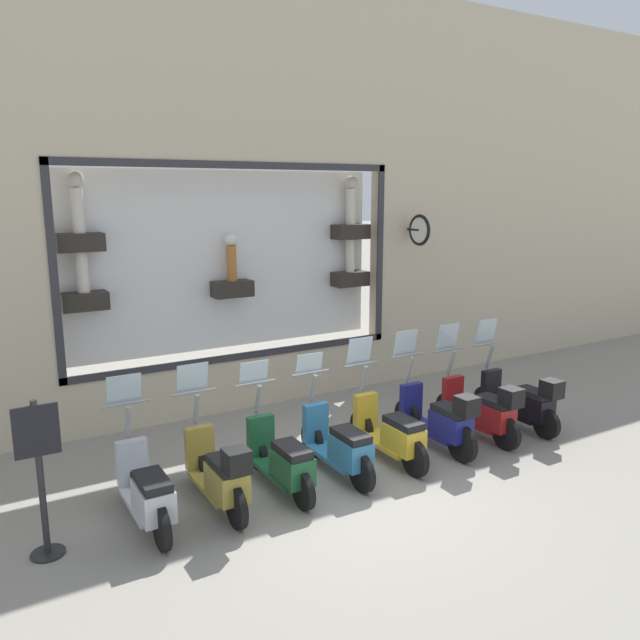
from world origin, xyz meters
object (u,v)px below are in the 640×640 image
scooter_red_1 (483,410)px  scooter_navy_2 (440,419)px  scooter_olive_6 (220,473)px  scooter_green_5 (282,460)px  shop_sign_post (40,473)px  scooter_silver_7 (147,492)px  scooter_teal_4 (339,446)px  scooter_black_0 (523,401)px  scooter_yellow_3 (391,433)px

scooter_red_1 → scooter_navy_2: (0.01, 0.87, 0.01)m
scooter_navy_2 → scooter_olive_6: size_ratio=1.00×
scooter_green_5 → shop_sign_post: bearing=90.6°
scooter_silver_7 → shop_sign_post: size_ratio=1.04×
scooter_olive_6 → scooter_teal_4: bearing=-88.1°
scooter_black_0 → scooter_green_5: 4.36m
scooter_navy_2 → scooter_yellow_3: scooter_navy_2 is taller
scooter_black_0 → scooter_silver_7: scooter_black_0 is taller
scooter_teal_4 → scooter_olive_6: 1.75m
scooter_red_1 → scooter_navy_2: bearing=89.6°
scooter_red_1 → scooter_yellow_3: size_ratio=1.00×
scooter_black_0 → scooter_teal_4: (0.06, 3.49, -0.04)m
scooter_red_1 → shop_sign_post: size_ratio=1.04×
scooter_navy_2 → scooter_yellow_3: 0.88m
scooter_teal_4 → shop_sign_post: bearing=90.5°
scooter_yellow_3 → scooter_silver_7: 3.49m
scooter_yellow_3 → scooter_silver_7: bearing=90.0°
scooter_teal_4 → shop_sign_post: shop_sign_post is taller
scooter_green_5 → scooter_black_0: bearing=-90.8°
scooter_yellow_3 → scooter_green_5: size_ratio=1.00×
scooter_teal_4 → scooter_olive_6: bearing=91.9°
scooter_green_5 → scooter_silver_7: 1.74m
scooter_black_0 → scooter_olive_6: size_ratio=1.00×
scooter_green_5 → shop_sign_post: (-0.03, 2.83, 0.52)m
scooter_navy_2 → scooter_green_5: size_ratio=1.01×
scooter_yellow_3 → scooter_silver_7: (-0.00, 3.49, -0.00)m
scooter_red_1 → scooter_navy_2: scooter_red_1 is taller
scooter_teal_4 → scooter_green_5: (-0.00, 0.87, -0.01)m
scooter_red_1 → scooter_teal_4: 2.62m
scooter_teal_4 → scooter_silver_7: size_ratio=1.00×
scooter_navy_2 → scooter_teal_4: size_ratio=1.00×
scooter_red_1 → scooter_green_5: (0.05, 3.49, -0.06)m
scooter_black_0 → shop_sign_post: bearing=89.8°
scooter_yellow_3 → scooter_silver_7: size_ratio=1.00×
scooter_silver_7 → shop_sign_post: shop_sign_post is taller
scooter_red_1 → shop_sign_post: bearing=89.8°
shop_sign_post → scooter_green_5: bearing=-89.4°
scooter_black_0 → scooter_red_1: (0.00, 0.87, 0.01)m
scooter_red_1 → scooter_silver_7: bearing=89.4°
scooter_yellow_3 → scooter_olive_6: size_ratio=1.00×
scooter_red_1 → shop_sign_post: 6.34m
scooter_teal_4 → shop_sign_post: 3.74m
scooter_black_0 → scooter_green_5: bearing=89.2°
scooter_black_0 → scooter_yellow_3: 2.62m
scooter_navy_2 → shop_sign_post: shop_sign_post is taller
scooter_teal_4 → scooter_olive_6: size_ratio=1.00×
scooter_teal_4 → scooter_olive_6: scooter_olive_6 is taller
scooter_green_5 → scooter_olive_6: size_ratio=1.00×
scooter_silver_7 → scooter_red_1: bearing=-90.6°
scooter_black_0 → scooter_olive_6: 5.23m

